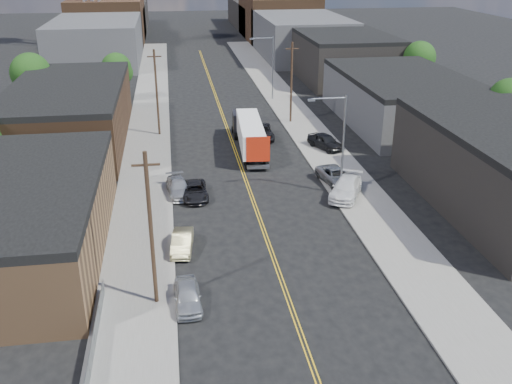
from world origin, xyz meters
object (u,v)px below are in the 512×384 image
object	(u,v)px
car_right_lot_a	(336,176)
car_ahead_truck	(261,132)
car_left_b	(182,242)
semi_truck	(249,132)
car_left_d	(179,187)
car_right_lot_c	(326,141)
car_left_c	(195,191)
car_left_a	(187,296)
car_right_lot_b	(346,188)

from	to	relation	value
car_right_lot_a	car_ahead_truck	size ratio (longest dim) A/B	0.90
car_ahead_truck	car_left_b	bearing A→B (deg)	-108.30
semi_truck	car_left_d	xyz separation A→B (m)	(-7.90, -11.32, -1.35)
semi_truck	car_left_b	size ratio (longest dim) A/B	3.42
car_left_d	car_right_lot_c	size ratio (longest dim) A/B	1.00
car_left_c	car_ahead_truck	distance (m)	18.12
semi_truck	car_right_lot_a	world-z (taller)	semi_truck
car_left_a	car_left_d	xyz separation A→B (m)	(-0.10, 17.48, -0.01)
car_left_c	car_right_lot_c	bearing A→B (deg)	35.52
car_left_c	car_left_b	bearing A→B (deg)	-99.58
car_right_lot_a	car_right_lot_c	size ratio (longest dim) A/B	1.07
car_right_lot_a	car_right_lot_c	bearing A→B (deg)	69.81
car_right_lot_a	car_left_a	bearing A→B (deg)	-140.29
semi_truck	car_left_d	distance (m)	13.87
car_ahead_truck	car_right_lot_c	bearing A→B (deg)	-35.29
car_left_a	car_right_lot_b	size ratio (longest dim) A/B	0.74
car_left_c	car_left_d	world-z (taller)	car_left_d
car_left_a	car_right_lot_b	world-z (taller)	car_right_lot_b
car_right_lot_b	car_right_lot_c	world-z (taller)	car_right_lot_c
car_left_d	car_right_lot_a	xyz separation A→B (m)	(14.60, 0.21, 0.17)
car_left_a	car_left_b	distance (m)	7.09
car_right_lot_b	car_left_a	bearing A→B (deg)	-106.64
car_left_a	car_left_d	distance (m)	17.48
semi_truck	car_ahead_truck	xyz separation A→B (m)	(2.00, 3.74, -1.25)
car_right_lot_a	car_ahead_truck	xyz separation A→B (m)	(-4.70, 14.86, -0.07)
car_right_lot_b	car_right_lot_c	bearing A→B (deg)	111.23
car_left_a	car_left_d	bearing A→B (deg)	88.50
car_left_b	car_right_lot_c	xyz separation A→B (m)	(16.21, 20.47, 0.29)
car_left_c	car_right_lot_a	distance (m)	13.25
semi_truck	car_left_c	size ratio (longest dim) A/B	2.93
car_left_d	semi_truck	bearing A→B (deg)	47.49
car_left_a	car_left_c	world-z (taller)	car_left_a
car_left_d	car_right_lot_c	bearing A→B (deg)	24.30
car_left_c	car_right_lot_c	world-z (taller)	car_right_lot_c
car_left_b	car_left_c	bearing A→B (deg)	87.88
car_left_c	car_right_lot_b	bearing A→B (deg)	-9.76
car_left_b	car_right_lot_a	distance (m)	18.04
car_left_d	car_left_c	bearing A→B (deg)	-41.36
car_right_lot_b	car_ahead_truck	size ratio (longest dim) A/B	0.98
semi_truck	car_left_b	world-z (taller)	semi_truck
car_right_lot_c	car_ahead_truck	world-z (taller)	car_right_lot_c
semi_truck	car_left_b	distance (m)	23.14
car_left_d	car_right_lot_a	world-z (taller)	car_right_lot_a
car_left_d	car_right_lot_c	xyz separation A→B (m)	(16.21, 10.09, 0.27)
car_left_a	car_right_lot_a	xyz separation A→B (m)	(14.50, 17.68, 0.16)
car_left_b	semi_truck	bearing A→B (deg)	76.31
car_left_c	car_left_d	xyz separation A→B (m)	(-1.40, 0.94, 0.03)
car_right_lot_a	car_right_lot_b	size ratio (longest dim) A/B	0.92
car_right_lot_c	car_ahead_truck	size ratio (longest dim) A/B	0.84
car_left_c	car_right_lot_c	distance (m)	18.47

